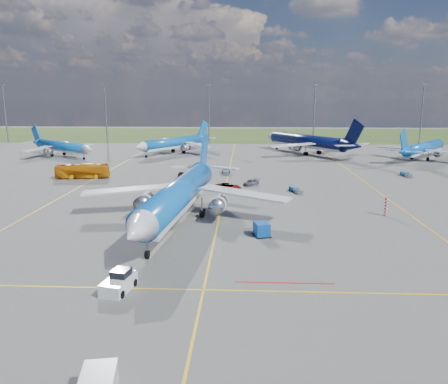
{
  "coord_description": "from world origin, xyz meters",
  "views": [
    {
      "loc": [
        3.84,
        -59.04,
        18.45
      ],
      "look_at": [
        0.76,
        5.83,
        4.0
      ],
      "focal_mm": 35.0,
      "sensor_mm": 36.0,
      "label": 1
    }
  ],
  "objects_px": {
    "service_car_a": "(181,175)",
    "uld_container": "(262,229)",
    "pushback_tug": "(119,283)",
    "baggage_tug_w": "(295,190)",
    "bg_jet_nw": "(63,156)",
    "service_car_b": "(228,187)",
    "warning_post": "(386,206)",
    "bg_jet_nnw": "(173,153)",
    "bg_jet_ne": "(423,159)",
    "baggage_tug_e": "(406,175)",
    "apron_bus": "(83,171)",
    "service_car_c": "(251,182)",
    "main_airliner": "(180,221)",
    "baggage_tug_c": "(226,171)",
    "bg_jet_n": "(306,154)"
  },
  "relations": [
    {
      "from": "bg_jet_nnw",
      "to": "service_car_a",
      "type": "height_order",
      "value": "bg_jet_nnw"
    },
    {
      "from": "warning_post",
      "to": "main_airliner",
      "type": "height_order",
      "value": "main_airliner"
    },
    {
      "from": "bg_jet_ne",
      "to": "baggage_tug_e",
      "type": "height_order",
      "value": "bg_jet_ne"
    },
    {
      "from": "bg_jet_nnw",
      "to": "baggage_tug_w",
      "type": "distance_m",
      "value": 65.48
    },
    {
      "from": "warning_post",
      "to": "service_car_a",
      "type": "relative_size",
      "value": 0.73
    },
    {
      "from": "pushback_tug",
      "to": "baggage_tug_w",
      "type": "bearing_deg",
      "value": 75.24
    },
    {
      "from": "warning_post",
      "to": "bg_jet_ne",
      "type": "bearing_deg",
      "value": 64.38
    },
    {
      "from": "warning_post",
      "to": "apron_bus",
      "type": "bearing_deg",
      "value": 153.95
    },
    {
      "from": "apron_bus",
      "to": "service_car_c",
      "type": "distance_m",
      "value": 38.59
    },
    {
      "from": "service_car_a",
      "to": "baggage_tug_c",
      "type": "xyz_separation_m",
      "value": [
        9.88,
        6.38,
        -0.13
      ]
    },
    {
      "from": "bg_jet_nnw",
      "to": "baggage_tug_e",
      "type": "height_order",
      "value": "bg_jet_nnw"
    },
    {
      "from": "bg_jet_n",
      "to": "service_car_c",
      "type": "relative_size",
      "value": 10.88
    },
    {
      "from": "warning_post",
      "to": "uld_container",
      "type": "bearing_deg",
      "value": -150.9
    },
    {
      "from": "bg_jet_n",
      "to": "bg_jet_ne",
      "type": "relative_size",
      "value": 1.23
    },
    {
      "from": "main_airliner",
      "to": "baggage_tug_c",
      "type": "bearing_deg",
      "value": 88.52
    },
    {
      "from": "bg_jet_nw",
      "to": "baggage_tug_w",
      "type": "height_order",
      "value": "bg_jet_nw"
    },
    {
      "from": "bg_jet_nnw",
      "to": "apron_bus",
      "type": "distance_m",
      "value": 45.99
    },
    {
      "from": "warning_post",
      "to": "baggage_tug_c",
      "type": "relative_size",
      "value": 0.55
    },
    {
      "from": "pushback_tug",
      "to": "apron_bus",
      "type": "relative_size",
      "value": 0.49
    },
    {
      "from": "warning_post",
      "to": "bg_jet_ne",
      "type": "relative_size",
      "value": 0.08
    },
    {
      "from": "bg_jet_ne",
      "to": "main_airliner",
      "type": "distance_m",
      "value": 92.35
    },
    {
      "from": "bg_jet_ne",
      "to": "service_car_c",
      "type": "xyz_separation_m",
      "value": [
        -51.18,
        -40.85,
        0.6
      ]
    },
    {
      "from": "uld_container",
      "to": "service_car_b",
      "type": "height_order",
      "value": "uld_container"
    },
    {
      "from": "bg_jet_nnw",
      "to": "bg_jet_ne",
      "type": "bearing_deg",
      "value": 25.31
    },
    {
      "from": "warning_post",
      "to": "service_car_b",
      "type": "relative_size",
      "value": 0.56
    },
    {
      "from": "bg_jet_nw",
      "to": "uld_container",
      "type": "height_order",
      "value": "bg_jet_nw"
    },
    {
      "from": "bg_jet_ne",
      "to": "baggage_tug_e",
      "type": "xyz_separation_m",
      "value": [
        -15.22,
        -29.2,
        0.44
      ]
    },
    {
      "from": "bg_jet_ne",
      "to": "service_car_b",
      "type": "height_order",
      "value": "bg_jet_ne"
    },
    {
      "from": "bg_jet_ne",
      "to": "baggage_tug_c",
      "type": "height_order",
      "value": "bg_jet_ne"
    },
    {
      "from": "service_car_a",
      "to": "service_car_b",
      "type": "distance_m",
      "value": 16.8
    },
    {
      "from": "bg_jet_nw",
      "to": "service_car_b",
      "type": "distance_m",
      "value": 70.66
    },
    {
      "from": "warning_post",
      "to": "pushback_tug",
      "type": "height_order",
      "value": "warning_post"
    },
    {
      "from": "apron_bus",
      "to": "service_car_c",
      "type": "xyz_separation_m",
      "value": [
        38.09,
        -6.13,
        -1.05
      ]
    },
    {
      "from": "bg_jet_ne",
      "to": "uld_container",
      "type": "height_order",
      "value": "bg_jet_ne"
    },
    {
      "from": "bg_jet_nw",
      "to": "bg_jet_n",
      "type": "distance_m",
      "value": 76.38
    },
    {
      "from": "warning_post",
      "to": "service_car_b",
      "type": "height_order",
      "value": "warning_post"
    },
    {
      "from": "bg_jet_nnw",
      "to": "bg_jet_n",
      "type": "height_order",
      "value": "bg_jet_n"
    },
    {
      "from": "bg_jet_n",
      "to": "service_car_a",
      "type": "xyz_separation_m",
      "value": [
        -33.98,
        -43.76,
        0.7
      ]
    },
    {
      "from": "bg_jet_nw",
      "to": "main_airliner",
      "type": "bearing_deg",
      "value": -110.5
    },
    {
      "from": "main_airliner",
      "to": "baggage_tug_e",
      "type": "height_order",
      "value": "main_airliner"
    },
    {
      "from": "uld_container",
      "to": "baggage_tug_c",
      "type": "xyz_separation_m",
      "value": [
        -6.76,
        47.1,
        -0.34
      ]
    },
    {
      "from": "service_car_a",
      "to": "baggage_tug_w",
      "type": "xyz_separation_m",
      "value": [
        24.19,
        -13.62,
        -0.26
      ]
    },
    {
      "from": "service_car_c",
      "to": "uld_container",
      "type": "bearing_deg",
      "value": -49.51
    },
    {
      "from": "bg_jet_nw",
      "to": "bg_jet_nnw",
      "type": "bearing_deg",
      "value": -39.81
    },
    {
      "from": "service_car_a",
      "to": "uld_container",
      "type": "bearing_deg",
      "value": -75.77
    },
    {
      "from": "warning_post",
      "to": "bg_jet_nw",
      "type": "distance_m",
      "value": 101.05
    },
    {
      "from": "main_airliner",
      "to": "bg_jet_nw",
      "type": "bearing_deg",
      "value": 129.86
    },
    {
      "from": "warning_post",
      "to": "bg_jet_ne",
      "type": "distance_m",
      "value": 70.42
    },
    {
      "from": "uld_container",
      "to": "apron_bus",
      "type": "relative_size",
      "value": 0.19
    },
    {
      "from": "bg_jet_nw",
      "to": "baggage_tug_w",
      "type": "distance_m",
      "value": 81.52
    }
  ]
}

